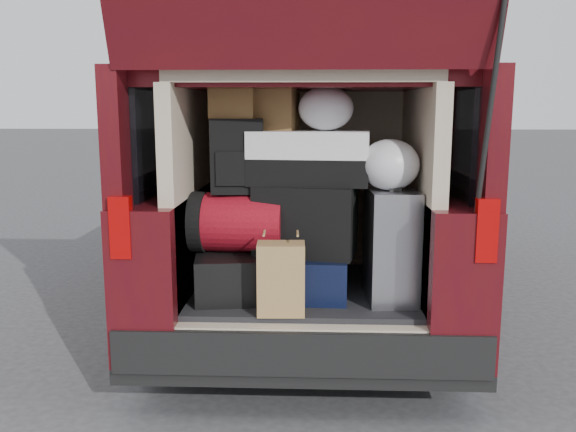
# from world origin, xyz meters

# --- Properties ---
(ground) EXTENTS (80.00, 80.00, 0.00)m
(ground) POSITION_xyz_m (0.00, 0.00, 0.00)
(ground) COLOR #363638
(ground) RESTS_ON ground
(minivan) EXTENTS (1.90, 5.35, 2.77)m
(minivan) POSITION_xyz_m (0.00, 1.86, 0.91)
(minivan) COLOR black
(minivan) RESTS_ON ground
(load_floor) EXTENTS (1.24, 1.05, 0.55)m
(load_floor) POSITION_xyz_m (0.00, 0.28, 0.28)
(load_floor) COLOR black
(load_floor) RESTS_ON ground
(black_hardshell) EXTENTS (0.52, 0.67, 0.24)m
(black_hardshell) POSITION_xyz_m (-0.37, 0.18, 0.67)
(black_hardshell) COLOR black
(black_hardshell) RESTS_ON load_floor
(navy_hardshell) EXTENTS (0.45, 0.55, 0.23)m
(navy_hardshell) POSITION_xyz_m (0.03, 0.17, 0.67)
(navy_hardshell) COLOR black
(navy_hardshell) RESTS_ON load_floor
(silver_roller) EXTENTS (0.27, 0.41, 0.60)m
(silver_roller) POSITION_xyz_m (0.48, 0.08, 0.85)
(silver_roller) COLOR silver
(silver_roller) RESTS_ON load_floor
(kraft_bag) EXTENTS (0.24, 0.16, 0.37)m
(kraft_bag) POSITION_xyz_m (-0.10, -0.19, 0.73)
(kraft_bag) COLOR #9F7F48
(kraft_bag) RESTS_ON load_floor
(red_duffel) EXTENTS (0.53, 0.37, 0.33)m
(red_duffel) POSITION_xyz_m (-0.36, 0.15, 0.96)
(red_duffel) COLOR maroon
(red_duffel) RESTS_ON black_hardshell
(black_soft_case) EXTENTS (0.59, 0.42, 0.39)m
(black_soft_case) POSITION_xyz_m (0.02, 0.15, 0.97)
(black_soft_case) COLOR black
(black_soft_case) RESTS_ON navy_hardshell
(backpack) EXTENTS (0.29, 0.19, 0.40)m
(backpack) POSITION_xyz_m (-0.36, 0.15, 1.32)
(backpack) COLOR black
(backpack) RESTS_ON red_duffel
(twotone_duffel) EXTENTS (0.68, 0.40, 0.29)m
(twotone_duffel) POSITION_xyz_m (0.03, 0.18, 1.31)
(twotone_duffel) COLOR white
(twotone_duffel) RESTS_ON black_soft_case
(grocery_sack_lower) EXTENTS (0.25, 0.21, 0.22)m
(grocery_sack_lower) POSITION_xyz_m (-0.38, 0.19, 1.63)
(grocery_sack_lower) COLOR brown
(grocery_sack_lower) RESTS_ON backpack
(grocery_sack_upper) EXTENTS (0.28, 0.24, 0.24)m
(grocery_sack_upper) POSITION_xyz_m (-0.16, 0.25, 1.58)
(grocery_sack_upper) COLOR brown
(grocery_sack_upper) RESTS_ON twotone_duffel
(plastic_bag_center) EXTENTS (0.33, 0.31, 0.24)m
(plastic_bag_center) POSITION_xyz_m (0.12, 0.20, 1.58)
(plastic_bag_center) COLOR silver
(plastic_bag_center) RESTS_ON twotone_duffel
(plastic_bag_right) EXTENTS (0.35, 0.33, 0.27)m
(plastic_bag_right) POSITION_xyz_m (0.46, 0.06, 1.29)
(plastic_bag_right) COLOR silver
(plastic_bag_right) RESTS_ON silver_roller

